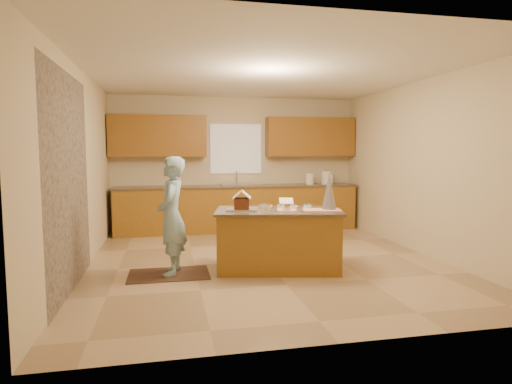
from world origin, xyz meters
The scene contains 28 objects.
floor centered at (0.00, 0.00, 0.00)m, with size 5.50×5.50×0.00m, color tan.
ceiling centered at (0.00, 0.00, 2.70)m, with size 5.50×5.50×0.00m, color silver.
wall_back centered at (0.00, 2.75, 1.35)m, with size 5.50×5.50×0.00m, color beige.
wall_front centered at (0.00, -2.75, 1.35)m, with size 5.50×5.50×0.00m, color beige.
wall_left centered at (-2.50, 0.00, 1.35)m, with size 5.50×5.50×0.00m, color beige.
wall_right centered at (2.50, 0.00, 1.35)m, with size 5.50×5.50×0.00m, color beige.
stone_accent centered at (-2.48, -0.80, 1.25)m, with size 2.50×2.50×0.00m, color gray.
window_curtain centered at (0.00, 2.72, 1.65)m, with size 1.05×0.03×1.00m, color white.
back_counter_base centered at (0.00, 2.45, 0.44)m, with size 4.80×0.60×0.88m, color #9D6220.
back_counter_top centered at (0.00, 2.45, 0.90)m, with size 4.85×0.63×0.04m, color brown.
upper_cabinet_left centered at (-1.55, 2.57, 1.90)m, with size 1.85×0.35×0.80m, color #8C5D1E.
upper_cabinet_right centered at (1.55, 2.57, 1.90)m, with size 1.85×0.35×0.80m, color #8C5D1E.
sink centered at (0.00, 2.45, 0.89)m, with size 0.70×0.45×0.12m, color silver.
faucet centered at (0.00, 2.63, 1.06)m, with size 0.03×0.03×0.28m, color silver.
island_base centered at (0.07, -0.45, 0.39)m, with size 1.60×0.80×0.78m, color #9D6220.
island_top centered at (0.07, -0.45, 0.80)m, with size 1.67×0.87×0.04m, color brown.
table_runner centered at (0.46, -0.53, 0.82)m, with size 0.89×0.32×0.01m, color red.
baking_tray centered at (-0.42, -0.40, 0.83)m, with size 0.41×0.30×0.02m, color silver.
cookbook centered at (0.27, -0.15, 0.90)m, with size 0.20×0.02×0.16m, color white.
tinsel_tree centered at (0.76, -0.55, 1.06)m, with size 0.20×0.20×0.49m, color silver.
rug centered at (-1.39, -0.42, 0.01)m, with size 1.03×0.67×0.01m, color black.
boy centered at (-1.34, -0.42, 0.77)m, with size 0.56×0.36×1.52m, color #8EB6CA.
canister_a centered at (1.50, 2.45, 1.03)m, with size 0.17×0.17×0.23m, color white.
canister_b centered at (1.86, 2.45, 1.05)m, with size 0.19×0.19×0.27m, color white.
canister_c centered at (1.94, 2.45, 1.02)m, with size 0.14×0.14×0.21m, color white.
paper_towel centered at (-1.19, 2.45, 1.04)m, with size 0.11×0.11×0.25m, color white.
gingerbread_house centered at (-0.42, -0.40, 0.93)m, with size 0.29×0.29×0.25m.
candy_bowls centered at (0.17, -0.40, 0.84)m, with size 0.69×0.59×0.05m.
Camera 1 is at (-1.38, -5.95, 1.60)m, focal length 29.85 mm.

